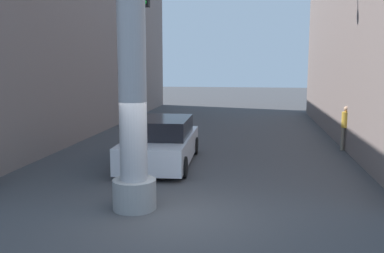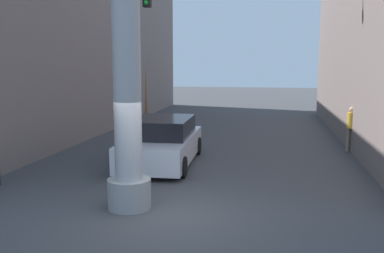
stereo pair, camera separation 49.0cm
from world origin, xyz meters
The scene contains 7 objects.
ground_plane centered at (0.00, 10.00, 0.00)m, with size 86.40×86.40×0.00m, color #424244.
building_left centered at (-9.60, 12.39, 5.62)m, with size 8.19×26.72×11.22m.
street_lamp centered at (5.35, 7.68, 4.39)m, with size 2.84×0.28×7.19m.
traffic_light_mast centered at (-4.31, 4.77, 4.24)m, with size 4.98×0.32×6.05m.
car_lead centered at (-1.20, 4.86, 0.74)m, with size 2.30×4.85×1.56m.
palm_tree_far_left centered at (-5.90, 17.78, 5.90)m, with size 2.59×2.63×9.54m.
pedestrian_mid_right centered at (5.40, 8.10, 1.02)m, with size 0.47×0.47×1.74m.
Camera 1 is at (1.88, -8.94, 3.35)m, focal length 40.00 mm.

